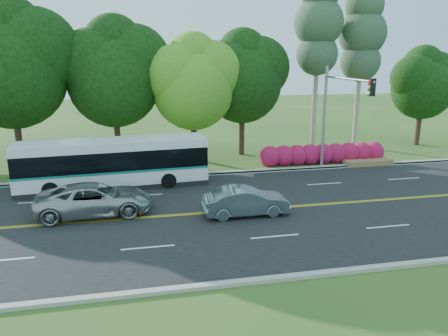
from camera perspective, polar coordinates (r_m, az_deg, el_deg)
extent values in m
plane|color=#25501A|center=(22.73, 5.07, -5.35)|extent=(120.00, 120.00, 0.00)
cube|color=black|center=(22.73, 5.08, -5.33)|extent=(60.00, 14.00, 0.02)
cube|color=#A9A399|center=(29.30, 1.04, -0.52)|extent=(60.00, 0.30, 0.15)
cube|color=#A9A399|center=(16.59, 12.42, -13.35)|extent=(60.00, 0.30, 0.15)
cube|color=#25501A|center=(31.05, 0.28, 0.31)|extent=(60.00, 4.00, 0.10)
cube|color=gold|center=(22.66, 5.13, -5.37)|extent=(57.00, 0.10, 0.00)
cube|color=gold|center=(22.80, 5.02, -5.23)|extent=(57.00, 0.10, 0.00)
cube|color=silver|center=(19.31, -26.73, -10.67)|extent=(2.20, 0.12, 0.00)
cube|color=silver|center=(18.60, -9.91, -10.18)|extent=(2.20, 0.12, 0.00)
cube|color=silver|center=(19.49, 6.65, -8.85)|extent=(2.20, 0.12, 0.00)
cube|color=silver|center=(21.78, 20.63, -7.15)|extent=(2.20, 0.12, 0.00)
cube|color=silver|center=(25.66, -22.93, -4.09)|extent=(2.20, 0.12, 0.00)
cube|color=silver|center=(25.13, -10.54, -3.52)|extent=(2.20, 0.12, 0.00)
cube|color=silver|center=(25.80, 1.77, -2.79)|extent=(2.20, 0.12, 0.00)
cube|color=silver|center=(27.56, 12.96, -2.01)|extent=(2.20, 0.12, 0.00)
cube|color=silver|center=(30.24, 22.48, -1.29)|extent=(2.20, 0.12, 0.00)
cube|color=silver|center=(29.03, 1.18, -0.78)|extent=(57.00, 0.12, 0.00)
cube|color=silver|center=(16.85, 11.99, -13.06)|extent=(57.00, 0.12, 0.00)
cylinder|color=#311D16|center=(32.84, -25.19, 3.15)|extent=(0.44, 0.44, 3.96)
sphere|color=black|center=(32.35, -26.07, 10.97)|extent=(7.20, 7.20, 7.20)
sphere|color=black|center=(32.27, -23.38, 13.82)|extent=(5.76, 5.76, 5.76)
sphere|color=black|center=(32.72, -26.28, 15.73)|extent=(4.68, 4.68, 4.68)
cylinder|color=#311D16|center=(32.97, -13.72, 3.86)|extent=(0.44, 0.44, 3.60)
sphere|color=black|center=(32.47, -14.17, 10.99)|extent=(6.60, 6.60, 6.60)
sphere|color=black|center=(32.70, -11.63, 13.48)|extent=(5.28, 5.28, 5.28)
sphere|color=black|center=(32.30, -16.71, 12.86)|extent=(4.95, 4.95, 4.95)
sphere|color=black|center=(32.82, -14.24, 15.35)|extent=(4.29, 4.29, 4.29)
cylinder|color=#311D16|center=(32.29, -3.94, 3.70)|extent=(0.44, 0.44, 3.24)
sphere|color=#4F8E1D|center=(31.80, -4.06, 10.17)|extent=(5.80, 5.80, 5.80)
sphere|color=#4F8E1D|center=(32.22, -1.82, 12.32)|extent=(4.64, 4.64, 4.64)
sphere|color=#4F8E1D|center=(31.39, -6.18, 11.92)|extent=(4.35, 4.35, 4.35)
sphere|color=#4F8E1D|center=(32.11, -4.05, 14.10)|extent=(3.77, 3.77, 3.77)
cylinder|color=#311D16|center=(34.48, 2.32, 4.58)|extent=(0.44, 0.44, 3.42)
sphere|color=black|center=(34.01, 2.39, 10.91)|extent=(6.00, 6.00, 6.00)
sphere|color=black|center=(34.60, 4.51, 12.93)|extent=(4.80, 4.80, 4.80)
sphere|color=black|center=(33.49, 0.45, 12.66)|extent=(4.50, 4.50, 4.50)
sphere|color=black|center=(34.35, 2.43, 14.70)|extent=(3.90, 3.90, 3.90)
cylinder|color=#A09581|center=(36.00, 11.82, 9.84)|extent=(0.40, 0.40, 9.80)
sphere|color=#375635|center=(35.88, 12.06, 14.29)|extent=(3.23, 3.23, 3.23)
sphere|color=#375635|center=(35.96, 12.27, 18.08)|extent=(3.80, 3.80, 3.80)
cylinder|color=#A09581|center=(38.23, 17.07, 9.25)|extent=(0.40, 0.40, 9.10)
sphere|color=#375635|center=(38.10, 17.37, 13.14)|extent=(3.23, 3.23, 3.23)
sphere|color=#375635|center=(38.13, 17.63, 16.45)|extent=(3.80, 3.80, 3.80)
sphere|color=#375635|center=(38.27, 17.89, 19.55)|extent=(3.04, 3.04, 3.04)
cylinder|color=#311D16|center=(41.79, 24.02, 4.86)|extent=(0.44, 0.44, 3.06)
sphere|color=black|center=(41.42, 24.50, 9.42)|extent=(5.20, 5.20, 5.20)
sphere|color=black|center=(42.30, 25.72, 10.79)|extent=(4.16, 4.16, 4.16)
sphere|color=black|center=(40.60, 23.60, 10.72)|extent=(3.90, 3.90, 3.90)
sphere|color=black|center=(41.71, 24.58, 12.14)|extent=(3.38, 3.38, 3.38)
sphere|color=#9B0C43|center=(30.89, 6.05, 1.49)|extent=(1.50, 1.50, 1.50)
sphere|color=#9B0C43|center=(31.21, 7.80, 1.57)|extent=(1.50, 1.50, 1.50)
sphere|color=#9B0C43|center=(31.56, 9.51, 1.65)|extent=(1.50, 1.50, 1.50)
sphere|color=#9B0C43|center=(31.93, 11.18, 1.73)|extent=(1.50, 1.50, 1.50)
sphere|color=#9B0C43|center=(32.33, 12.82, 1.80)|extent=(1.50, 1.50, 1.50)
sphere|color=#9B0C43|center=(32.75, 14.41, 1.87)|extent=(1.50, 1.50, 1.50)
sphere|color=#9B0C43|center=(33.20, 15.96, 1.93)|extent=(1.50, 1.50, 1.50)
sphere|color=#9B0C43|center=(33.68, 17.47, 1.99)|extent=(1.50, 1.50, 1.50)
sphere|color=#9B0C43|center=(34.17, 18.94, 2.05)|extent=(1.50, 1.50, 1.50)
cube|color=olive|center=(33.12, 18.06, 0.76)|extent=(3.50, 1.40, 0.40)
cylinder|color=#94969D|center=(30.82, 12.95, 6.38)|extent=(0.20, 0.20, 7.00)
cylinder|color=#94969D|center=(27.87, 15.88, 11.14)|extent=(0.14, 6.00, 0.14)
cube|color=black|center=(25.44, 18.75, 9.95)|extent=(0.32, 0.28, 0.95)
sphere|color=red|center=(25.34, 18.47, 10.63)|extent=(0.18, 0.18, 0.18)
sphere|color=yellow|center=(25.36, 18.41, 9.96)|extent=(0.18, 0.18, 0.18)
sphere|color=#19D833|center=(25.38, 18.36, 9.29)|extent=(0.18, 0.18, 0.18)
cube|color=white|center=(26.81, -14.14, -0.84)|extent=(11.12, 3.13, 0.91)
cube|color=black|center=(26.56, -14.28, 1.28)|extent=(11.07, 3.16, 1.13)
cube|color=white|center=(26.39, -14.39, 3.02)|extent=(11.12, 3.13, 0.51)
cube|color=#0C7463|center=(26.71, -14.19, -0.01)|extent=(11.07, 3.17, 0.13)
cube|color=black|center=(26.97, -25.94, 0.62)|extent=(0.22, 2.15, 1.56)
cube|color=#19E54C|center=(26.79, -26.12, 2.45)|extent=(0.15, 1.40, 0.20)
cube|color=black|center=(26.98, -14.06, -2.09)|extent=(11.11, 3.03, 0.32)
cylinder|color=black|center=(26.00, -21.75, -2.67)|extent=(0.93, 0.32, 0.91)
cylinder|color=black|center=(28.09, -21.36, -1.38)|extent=(0.93, 0.32, 0.91)
cylinder|color=black|center=(26.10, -7.25, -1.64)|extent=(0.93, 0.32, 0.91)
cylinder|color=black|center=(28.19, -7.95, -0.43)|extent=(0.93, 0.32, 0.91)
imported|color=slate|center=(21.60, 2.85, -4.36)|extent=(4.29, 1.53, 1.41)
imported|color=#A9ADAE|center=(22.57, -16.56, -3.93)|extent=(5.72, 2.83, 1.56)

